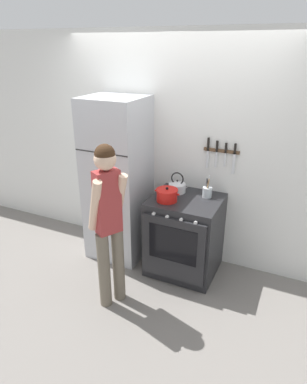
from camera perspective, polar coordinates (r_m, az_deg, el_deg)
name	(u,v)px	position (r m, az deg, el deg)	size (l,w,h in m)	color
ground_plane	(170,248)	(4.41, 2.78, -9.31)	(14.00, 14.00, 0.00)	slate
wall_back	(173,151)	(3.90, 3.31, 6.87)	(10.00, 0.06, 2.55)	silver
refrigerator	(118,181)	(3.95, -5.98, 1.91)	(0.64, 0.64, 1.89)	#B7BABF
stove_range	(184,235)	(3.80, 5.08, -7.21)	(0.74, 0.69, 0.88)	#232326
dutch_oven_pot	(167,195)	(3.54, 2.25, -0.50)	(0.27, 0.23, 0.15)	red
tea_kettle	(177,186)	(3.76, 3.99, 0.95)	(0.24, 0.19, 0.23)	silver
utensil_jar	(207,192)	(3.67, 8.94, 0.05)	(0.10, 0.10, 0.24)	silver
person	(109,219)	(3.13, -7.51, -4.48)	(0.37, 0.40, 1.63)	#6B6051
wall_knife_strip	(221,151)	(3.67, 11.19, 6.77)	(0.38, 0.03, 0.36)	brown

